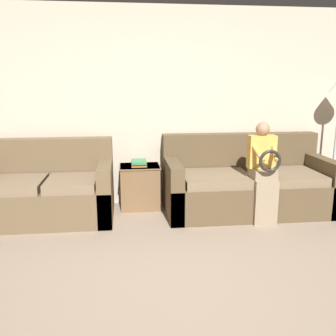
{
  "coord_description": "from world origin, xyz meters",
  "views": [
    {
      "loc": [
        -0.44,
        -2.28,
        1.59
      ],
      "look_at": [
        0.0,
        1.58,
        0.71
      ],
      "focal_mm": 40.0,
      "sensor_mm": 36.0,
      "label": 1
    }
  ],
  "objects_px": {
    "book_stack": "(139,163)",
    "side_shelf": "(140,186)",
    "child_left_seated": "(264,169)",
    "couch_main": "(246,185)",
    "couch_side": "(49,192)"
  },
  "relations": [
    {
      "from": "child_left_seated",
      "to": "side_shelf",
      "type": "distance_m",
      "value": 1.58
    },
    {
      "from": "couch_side",
      "to": "side_shelf",
      "type": "distance_m",
      "value": 1.13
    },
    {
      "from": "book_stack",
      "to": "side_shelf",
      "type": "bearing_deg",
      "value": -30.75
    },
    {
      "from": "couch_main",
      "to": "child_left_seated",
      "type": "relative_size",
      "value": 1.78
    },
    {
      "from": "couch_main",
      "to": "couch_side",
      "type": "xyz_separation_m",
      "value": [
        -2.44,
        -0.03,
        0.0
      ]
    },
    {
      "from": "couch_main",
      "to": "side_shelf",
      "type": "height_order",
      "value": "couch_main"
    },
    {
      "from": "couch_side",
      "to": "side_shelf",
      "type": "bearing_deg",
      "value": 13.73
    },
    {
      "from": "couch_main",
      "to": "child_left_seated",
      "type": "xyz_separation_m",
      "value": [
        0.05,
        -0.42,
        0.31
      ]
    },
    {
      "from": "side_shelf",
      "to": "book_stack",
      "type": "distance_m",
      "value": 0.31
    },
    {
      "from": "book_stack",
      "to": "child_left_seated",
      "type": "bearing_deg",
      "value": -25.12
    },
    {
      "from": "couch_main",
      "to": "child_left_seated",
      "type": "bearing_deg",
      "value": -82.54
    },
    {
      "from": "couch_main",
      "to": "side_shelf",
      "type": "bearing_deg",
      "value": 169.98
    },
    {
      "from": "child_left_seated",
      "to": "side_shelf",
      "type": "bearing_deg",
      "value": 154.92
    },
    {
      "from": "couch_main",
      "to": "book_stack",
      "type": "distance_m",
      "value": 1.4
    },
    {
      "from": "couch_main",
      "to": "book_stack",
      "type": "xyz_separation_m",
      "value": [
        -1.35,
        0.24,
        0.27
      ]
    }
  ]
}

